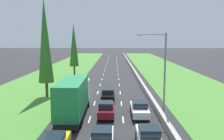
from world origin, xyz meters
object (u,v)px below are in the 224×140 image
object	(u,v)px
maroon_hatchback_centre_lane	(106,109)
black_sedan_centre_lane	(108,95)
white_hatchback_right_lane	(149,137)
green_box_truck_left_lane	(74,97)
poplar_tree_third	(74,45)
street_light_mast	(162,68)
poplar_tree_second	(45,41)
white_sedan_right_lane	(139,109)
white_hatchback_centre_lane	(102,139)

from	to	relation	value
maroon_hatchback_centre_lane	black_sedan_centre_lane	xyz separation A→B (m)	(0.01, 6.68, -0.02)
white_hatchback_right_lane	maroon_hatchback_centre_lane	distance (m)	7.76
white_hatchback_right_lane	green_box_truck_left_lane	xyz separation A→B (m)	(-6.97, 6.86, 1.35)
white_hatchback_right_lane	poplar_tree_third	xyz separation A→B (m)	(-11.80, 34.83, 6.09)
maroon_hatchback_centre_lane	street_light_mast	xyz separation A→B (m)	(6.04, 0.94, 4.40)
green_box_truck_left_lane	poplar_tree_second	world-z (taller)	poplar_tree_second
maroon_hatchback_centre_lane	black_sedan_centre_lane	world-z (taller)	maroon_hatchback_centre_lane
white_hatchback_right_lane	street_light_mast	world-z (taller)	street_light_mast
poplar_tree_second	white_sedan_right_lane	bearing A→B (deg)	-32.65
white_hatchback_centre_lane	poplar_tree_third	distance (m)	36.61
white_hatchback_right_lane	black_sedan_centre_lane	world-z (taller)	white_hatchback_right_lane
white_hatchback_centre_lane	maroon_hatchback_centre_lane	world-z (taller)	same
poplar_tree_second	white_hatchback_right_lane	bearing A→B (deg)	-51.03
white_hatchback_right_lane	green_box_truck_left_lane	distance (m)	9.87
poplar_tree_second	black_sedan_centre_lane	bearing A→B (deg)	-10.97
black_sedan_centre_lane	street_light_mast	world-z (taller)	street_light_mast
green_box_truck_left_lane	poplar_tree_third	xyz separation A→B (m)	(-4.84, 27.97, 4.75)
green_box_truck_left_lane	street_light_mast	xyz separation A→B (m)	(9.49, 0.99, 3.05)
white_hatchback_centre_lane	black_sedan_centre_lane	xyz separation A→B (m)	(0.06, 13.91, -0.02)
maroon_hatchback_centre_lane	poplar_tree_second	bearing A→B (deg)	136.55
street_light_mast	poplar_tree_third	bearing A→B (deg)	117.96
poplar_tree_second	poplar_tree_third	xyz separation A→B (m)	(0.59, 19.52, -1.13)
maroon_hatchback_centre_lane	street_light_mast	world-z (taller)	street_light_mast
maroon_hatchback_centre_lane	poplar_tree_second	distance (m)	14.20
white_hatchback_centre_lane	poplar_tree_second	bearing A→B (deg)	119.46
maroon_hatchback_centre_lane	black_sedan_centre_lane	distance (m)	6.68
white_sedan_right_lane	poplar_tree_second	xyz separation A→B (m)	(-12.48, 8.00, 7.25)
white_sedan_right_lane	green_box_truck_left_lane	size ratio (longest dim) A/B	0.48
green_box_truck_left_lane	poplar_tree_second	xyz separation A→B (m)	(-5.42, 8.46, 5.88)
white_sedan_right_lane	white_hatchback_centre_lane	bearing A→B (deg)	-115.60
white_hatchback_centre_lane	white_sedan_right_lane	bearing A→B (deg)	64.40
black_sedan_centre_lane	street_light_mast	distance (m)	9.42
street_light_mast	white_sedan_right_lane	bearing A→B (deg)	-167.54
maroon_hatchback_centre_lane	street_light_mast	distance (m)	7.53
poplar_tree_second	green_box_truck_left_lane	bearing A→B (deg)	-57.34
black_sedan_centre_lane	maroon_hatchback_centre_lane	bearing A→B (deg)	-90.11
black_sedan_centre_lane	poplar_tree_second	distance (m)	11.60
poplar_tree_second	street_light_mast	world-z (taller)	poplar_tree_second
black_sedan_centre_lane	poplar_tree_second	xyz separation A→B (m)	(-8.88, 1.72, 7.25)
white_hatchback_centre_lane	black_sedan_centre_lane	world-z (taller)	white_hatchback_centre_lane
black_sedan_centre_lane	green_box_truck_left_lane	distance (m)	7.70
white_sedan_right_lane	poplar_tree_second	size ratio (longest dim) A/B	0.32
poplar_tree_third	white_hatchback_centre_lane	bearing A→B (deg)	-76.80
white_hatchback_centre_lane	maroon_hatchback_centre_lane	bearing A→B (deg)	89.67
white_sedan_right_lane	poplar_tree_third	world-z (taller)	poplar_tree_third
white_sedan_right_lane	street_light_mast	world-z (taller)	street_light_mast
maroon_hatchback_centre_lane	white_sedan_right_lane	world-z (taller)	maroon_hatchback_centre_lane
white_hatchback_centre_lane	street_light_mast	xyz separation A→B (m)	(6.08, 8.16, 4.40)
white_sedan_right_lane	black_sedan_centre_lane	distance (m)	7.24
white_sedan_right_lane	maroon_hatchback_centre_lane	bearing A→B (deg)	-173.62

